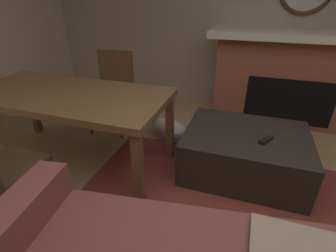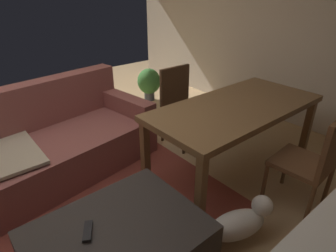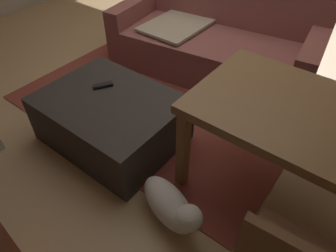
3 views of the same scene
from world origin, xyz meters
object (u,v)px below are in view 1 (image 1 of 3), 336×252
(fireplace, at_px, (290,77))
(small_dog, at_px, (167,126))
(tv_remote, at_px, (266,140))
(ottoman_coffee_table, at_px, (244,153))
(dining_table, at_px, (67,100))
(dining_chair_south, at_px, (113,87))

(fireplace, bearing_deg, small_dog, 38.82)
(fireplace, height_order, tv_remote, fireplace)
(ottoman_coffee_table, height_order, tv_remote, tv_remote)
(fireplace, height_order, ottoman_coffee_table, fireplace)
(fireplace, height_order, small_dog, fireplace)
(fireplace, relative_size, dining_table, 1.12)
(small_dog, bearing_deg, tv_remote, 157.48)
(fireplace, distance_m, dining_table, 2.67)
(ottoman_coffee_table, relative_size, dining_table, 0.58)
(fireplace, xyz_separation_m, dining_table, (2.03, 1.73, 0.09))
(tv_remote, relative_size, dining_table, 0.09)
(tv_remote, xyz_separation_m, dining_chair_south, (1.75, -0.57, 0.09))
(fireplace, distance_m, tv_remote, 1.51)
(tv_remote, bearing_deg, dining_table, 39.42)
(dining_chair_south, bearing_deg, ottoman_coffee_table, 163.38)
(fireplace, xyz_separation_m, ottoman_coffee_table, (0.43, 1.38, -0.36))
(fireplace, distance_m, dining_chair_south, 2.23)
(tv_remote, relative_size, small_dog, 0.29)
(fireplace, bearing_deg, dining_chair_south, 24.02)
(ottoman_coffee_table, relative_size, dining_chair_south, 1.16)
(small_dog, bearing_deg, dining_table, 43.27)
(dining_table, distance_m, small_dog, 1.11)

